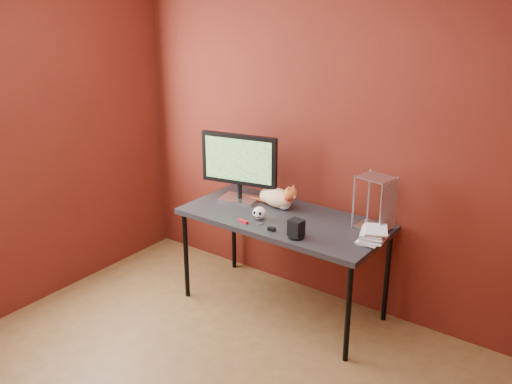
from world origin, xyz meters
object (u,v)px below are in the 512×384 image
Objects in this scene: cat at (277,197)px; book_stack at (368,168)px; speaker at (296,229)px; desk at (283,223)px; monitor at (239,164)px; skull_mug at (259,213)px.

book_stack is at bearing 3.35° from cat.
book_stack is at bearing 38.50° from speaker.
desk is 0.38m from speaker.
desk is 0.58m from monitor.
monitor is 0.47m from skull_mug.
skull_mug is at bearing -130.70° from desk.
skull_mug is 0.88m from book_stack.
cat is 4.58× the size of skull_mug.
skull_mug is at bearing -67.72° from cat.
skull_mug is 0.78× the size of speaker.
book_stack is at bearing -16.61° from monitor.
cat is at bearing 83.91° from skull_mug.
monitor reaches higher than cat.
skull_mug is at bearing -44.28° from monitor.
cat is at bearing 142.32° from speaker.
book_stack reaches higher than speaker.
monitor is 1.33× the size of cat.
book_stack reaches higher than desk.
speaker is at bearing -30.48° from skull_mug.
skull_mug is (-0.12, -0.14, 0.10)m from desk.
speaker reaches higher than skull_mug.
speaker is at bearing -43.39° from desk.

